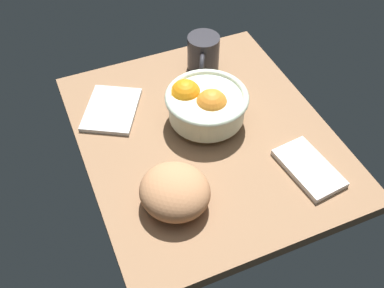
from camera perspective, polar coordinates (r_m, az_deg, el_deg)
ground_plane at (r=108.17cm, az=1.60°, el=0.76°), size 66.38×56.57×3.00cm
fruit_bowl at (r=106.26cm, az=1.59°, el=5.04°), size 19.40×19.40×10.15cm
bread_loaf at (r=91.21cm, az=-2.16°, el=-5.95°), size 19.83×19.66×8.44cm
napkin_folded at (r=102.49cm, az=14.37°, el=-2.94°), size 16.54×10.56×1.39cm
napkin_spare at (r=113.74cm, az=-10.01°, el=4.27°), size 19.69×18.30×1.08cm
mug at (r=122.01cm, az=1.42°, el=11.21°), size 12.22×8.70×9.61cm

